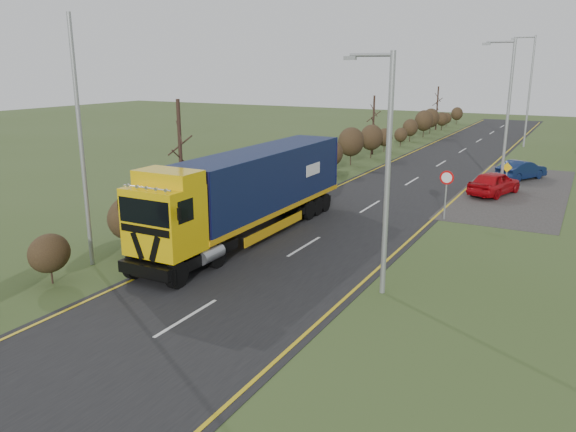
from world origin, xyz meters
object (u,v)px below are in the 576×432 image
(lorry, at_px, (250,189))
(streetlight_near, at_px, (385,166))
(car_red_hatchback, at_px, (494,183))
(speed_sign, at_px, (446,185))
(car_blue_sedan, at_px, (521,170))

(lorry, xyz_separation_m, streetlight_near, (7.31, -3.37, 2.13))
(car_red_hatchback, distance_m, speed_sign, 7.25)
(lorry, bearing_deg, streetlight_near, -25.02)
(car_blue_sedan, distance_m, streetlight_near, 23.72)
(car_red_hatchback, relative_size, streetlight_near, 0.53)
(car_blue_sedan, xyz_separation_m, speed_sign, (-2.12, -12.90, 1.12))
(speed_sign, bearing_deg, lorry, -134.60)
(lorry, relative_size, car_blue_sedan, 3.58)
(car_red_hatchback, height_order, car_blue_sedan, car_red_hatchback)
(lorry, height_order, streetlight_near, streetlight_near)
(car_red_hatchback, height_order, speed_sign, speed_sign)
(lorry, bearing_deg, speed_sign, 45.11)
(car_blue_sedan, height_order, streetlight_near, streetlight_near)
(car_red_hatchback, xyz_separation_m, speed_sign, (-1.26, -7.06, 1.05))
(lorry, relative_size, speed_sign, 5.63)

